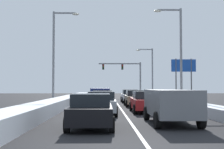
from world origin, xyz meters
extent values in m
plane|color=black|center=(0.00, 17.94, 0.00)|extent=(120.00, 120.00, 0.00)
cube|color=silver|center=(0.00, 22.43, 0.00)|extent=(0.14, 49.34, 0.01)
cube|color=white|center=(5.30, 22.43, 0.32)|extent=(1.45, 49.34, 0.64)
cube|color=white|center=(-5.30, 22.43, 0.41)|extent=(1.71, 49.34, 0.81)
cube|color=slate|center=(1.92, 7.16, 1.04)|extent=(1.95, 4.90, 1.25)
cube|color=black|center=(1.92, 4.75, 1.32)|extent=(1.56, 0.06, 0.55)
cube|color=red|center=(1.14, 4.76, 0.94)|extent=(0.20, 0.08, 0.28)
cube|color=red|center=(2.70, 4.76, 0.94)|extent=(0.20, 0.08, 0.28)
cylinder|color=black|center=(0.97, 8.86, 0.37)|extent=(0.25, 0.74, 0.74)
cylinder|color=black|center=(2.88, 8.86, 0.37)|extent=(0.25, 0.74, 0.74)
cylinder|color=black|center=(0.97, 5.46, 0.37)|extent=(0.25, 0.74, 0.74)
cylinder|color=black|center=(2.88, 5.46, 0.37)|extent=(0.25, 0.74, 0.74)
cube|color=maroon|center=(1.57, 13.78, 0.63)|extent=(1.82, 4.50, 0.70)
cube|color=black|center=(1.57, 13.63, 1.23)|extent=(1.64, 2.20, 0.55)
cube|color=red|center=(0.87, 11.58, 0.75)|extent=(0.24, 0.08, 0.14)
cube|color=red|center=(2.26, 11.58, 0.75)|extent=(0.24, 0.08, 0.14)
cylinder|color=black|center=(0.68, 15.33, 0.33)|extent=(0.22, 0.66, 0.66)
cylinder|color=black|center=(2.46, 15.33, 0.33)|extent=(0.22, 0.66, 0.66)
cylinder|color=black|center=(0.68, 12.23, 0.33)|extent=(0.22, 0.66, 0.66)
cylinder|color=black|center=(2.46, 12.23, 0.33)|extent=(0.22, 0.66, 0.66)
cube|color=#937F60|center=(1.54, 20.53, 0.63)|extent=(1.82, 4.50, 0.70)
cube|color=black|center=(1.54, 20.38, 1.23)|extent=(1.64, 2.20, 0.55)
cube|color=red|center=(0.85, 18.33, 0.75)|extent=(0.24, 0.08, 0.14)
cube|color=red|center=(2.24, 18.33, 0.75)|extent=(0.24, 0.08, 0.14)
cylinder|color=black|center=(0.65, 22.08, 0.33)|extent=(0.22, 0.66, 0.66)
cylinder|color=black|center=(2.43, 22.08, 0.33)|extent=(0.22, 0.66, 0.66)
cylinder|color=black|center=(0.65, 18.98, 0.33)|extent=(0.22, 0.66, 0.66)
cylinder|color=black|center=(2.43, 18.98, 0.33)|extent=(0.22, 0.66, 0.66)
cube|color=silver|center=(1.57, 27.34, 0.63)|extent=(1.82, 4.50, 0.70)
cube|color=black|center=(1.57, 27.19, 1.23)|extent=(1.64, 2.20, 0.55)
cube|color=red|center=(0.87, 25.14, 0.75)|extent=(0.24, 0.08, 0.14)
cube|color=red|center=(2.26, 25.14, 0.75)|extent=(0.24, 0.08, 0.14)
cylinder|color=black|center=(0.68, 28.89, 0.33)|extent=(0.22, 0.66, 0.66)
cylinder|color=black|center=(2.46, 28.89, 0.33)|extent=(0.22, 0.66, 0.66)
cylinder|color=black|center=(0.68, 25.79, 0.33)|extent=(0.22, 0.66, 0.66)
cylinder|color=black|center=(2.46, 25.79, 0.33)|extent=(0.22, 0.66, 0.66)
cube|color=black|center=(-1.91, 5.97, 0.63)|extent=(1.82, 4.50, 0.70)
cube|color=black|center=(-1.91, 5.82, 1.23)|extent=(1.64, 2.20, 0.55)
cube|color=red|center=(-2.60, 3.77, 0.75)|extent=(0.24, 0.08, 0.14)
cube|color=red|center=(-1.22, 3.77, 0.75)|extent=(0.24, 0.08, 0.14)
cylinder|color=black|center=(-2.80, 7.52, 0.33)|extent=(0.22, 0.66, 0.66)
cylinder|color=black|center=(-1.02, 7.52, 0.33)|extent=(0.22, 0.66, 0.66)
cylinder|color=black|center=(-2.80, 4.42, 0.33)|extent=(0.22, 0.66, 0.66)
cylinder|color=black|center=(-1.02, 4.42, 0.33)|extent=(0.22, 0.66, 0.66)
cube|color=#B7BABF|center=(-1.54, 12.07, 0.63)|extent=(1.82, 4.50, 0.70)
cube|color=black|center=(-1.54, 11.92, 1.23)|extent=(1.64, 2.20, 0.55)
cube|color=red|center=(-2.23, 9.87, 0.75)|extent=(0.24, 0.08, 0.14)
cube|color=red|center=(-0.85, 9.87, 0.75)|extent=(0.24, 0.08, 0.14)
cylinder|color=black|center=(-2.43, 13.62, 0.33)|extent=(0.22, 0.66, 0.66)
cylinder|color=black|center=(-0.65, 13.62, 0.33)|extent=(0.22, 0.66, 0.66)
cylinder|color=black|center=(-2.43, 10.52, 0.33)|extent=(0.22, 0.66, 0.66)
cylinder|color=black|center=(-0.65, 10.52, 0.33)|extent=(0.22, 0.66, 0.66)
cube|color=#38383D|center=(-1.56, 18.66, 0.63)|extent=(1.82, 4.50, 0.70)
cube|color=black|center=(-1.56, 18.51, 1.23)|extent=(1.64, 2.20, 0.55)
cube|color=red|center=(-2.25, 16.46, 0.75)|extent=(0.24, 0.08, 0.14)
cube|color=red|center=(-0.86, 16.46, 0.75)|extent=(0.24, 0.08, 0.14)
cylinder|color=black|center=(-2.45, 20.21, 0.33)|extent=(0.22, 0.66, 0.66)
cylinder|color=black|center=(-0.67, 20.21, 0.33)|extent=(0.22, 0.66, 0.66)
cylinder|color=black|center=(-2.45, 17.11, 0.33)|extent=(0.22, 0.66, 0.66)
cylinder|color=black|center=(-0.67, 17.11, 0.33)|extent=(0.22, 0.66, 0.66)
cube|color=navy|center=(-1.82, 24.41, 1.04)|extent=(1.95, 4.90, 1.25)
cube|color=black|center=(-1.82, 22.00, 1.32)|extent=(1.56, 0.06, 0.55)
cube|color=red|center=(-2.60, 22.01, 0.94)|extent=(0.20, 0.08, 0.28)
cube|color=red|center=(-1.04, 22.01, 0.94)|extent=(0.20, 0.08, 0.28)
cylinder|color=black|center=(-2.78, 26.11, 0.37)|extent=(0.25, 0.74, 0.74)
cylinder|color=black|center=(-0.87, 26.11, 0.37)|extent=(0.25, 0.74, 0.74)
cylinder|color=black|center=(-2.78, 22.71, 0.37)|extent=(0.25, 0.74, 0.74)
cylinder|color=black|center=(-0.87, 22.71, 0.37)|extent=(0.25, 0.74, 0.74)
cylinder|color=slate|center=(4.90, 44.85, 3.10)|extent=(0.28, 0.28, 6.20)
cube|color=slate|center=(1.20, 44.85, 5.95)|extent=(7.40, 0.20, 0.20)
cube|color=black|center=(1.70, 44.85, 5.38)|extent=(0.34, 0.34, 0.95)
sphere|color=red|center=(1.70, 44.67, 5.66)|extent=(0.22, 0.22, 0.22)
sphere|color=#593F0C|center=(1.70, 44.67, 5.38)|extent=(0.22, 0.22, 0.22)
sphere|color=#0C3819|center=(1.70, 44.67, 5.09)|extent=(0.22, 0.22, 0.22)
cube|color=black|center=(-1.70, 44.85, 5.38)|extent=(0.34, 0.34, 0.95)
sphere|color=red|center=(-1.70, 44.67, 5.66)|extent=(0.22, 0.22, 0.22)
sphere|color=#593F0C|center=(-1.70, 44.67, 5.38)|extent=(0.22, 0.22, 0.22)
sphere|color=#0C3819|center=(-1.70, 44.67, 5.09)|extent=(0.22, 0.22, 0.22)
cylinder|color=gray|center=(5.84, 20.18, 4.63)|extent=(0.22, 0.22, 9.26)
cube|color=gray|center=(4.74, 20.18, 9.11)|extent=(2.20, 0.14, 0.14)
ellipsoid|color=#EAE5C6|center=(3.64, 20.18, 9.01)|extent=(0.70, 0.36, 0.24)
cylinder|color=gray|center=(5.98, 38.12, 3.90)|extent=(0.22, 0.22, 7.79)
cube|color=gray|center=(4.88, 38.12, 7.64)|extent=(2.20, 0.14, 0.14)
ellipsoid|color=#EAE5C6|center=(3.78, 38.12, 7.54)|extent=(0.70, 0.36, 0.24)
cylinder|color=gray|center=(-6.50, 22.18, 4.71)|extent=(0.22, 0.22, 9.41)
cube|color=gray|center=(-5.40, 22.18, 9.26)|extent=(2.20, 0.14, 0.14)
ellipsoid|color=#EAE5C6|center=(-4.30, 22.18, 9.16)|extent=(0.70, 0.36, 0.24)
cylinder|color=#59595B|center=(7.86, 30.67, 2.75)|extent=(0.16, 0.16, 5.50)
cylinder|color=#59595B|center=(9.86, 30.67, 2.75)|extent=(0.16, 0.16, 5.50)
cube|color=#1947A5|center=(8.86, 30.67, 4.60)|extent=(3.20, 0.12, 1.60)
camera|label=1|loc=(-1.27, -7.31, 1.81)|focal=47.30mm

